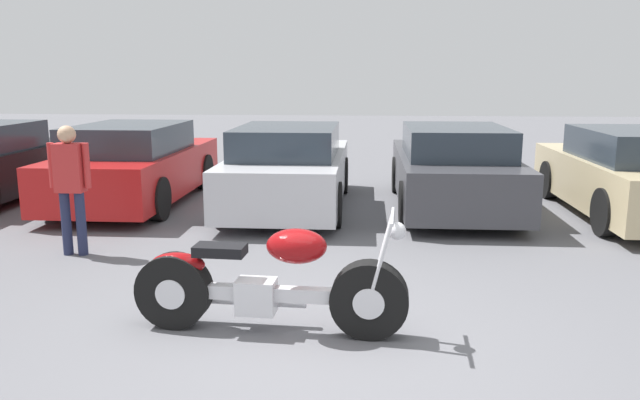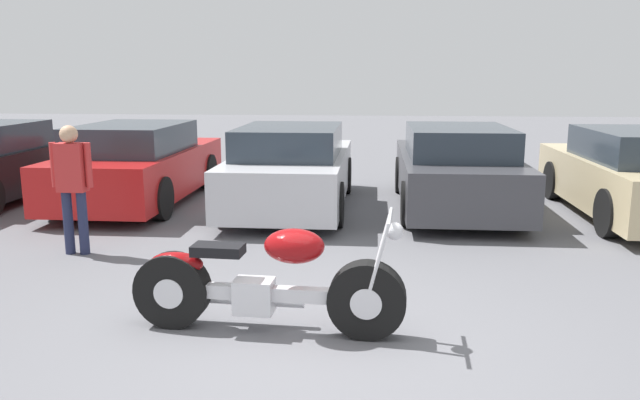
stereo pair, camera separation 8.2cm
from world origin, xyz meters
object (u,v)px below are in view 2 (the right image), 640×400
object	(u,v)px
motorcycle	(265,284)
parked_car_silver	(292,169)
parked_car_dark_grey	(455,169)
person_standing	(72,179)
parked_car_champagne	(635,175)
parked_car_red	(139,165)

from	to	relation	value
motorcycle	parked_car_silver	size ratio (longest dim) A/B	0.54
motorcycle	parked_car_dark_grey	bearing A→B (deg)	66.99
person_standing	parked_car_champagne	bearing A→B (deg)	19.54
motorcycle	parked_car_silver	xyz separation A→B (m)	(-0.46, 5.16, 0.23)
parked_car_red	parked_car_champagne	world-z (taller)	same
parked_car_dark_grey	parked_car_champagne	world-z (taller)	same
motorcycle	parked_car_champagne	size ratio (longest dim) A/B	0.54
parked_car_dark_grey	parked_car_champagne	distance (m)	2.75
parked_car_silver	parked_car_champagne	size ratio (longest dim) A/B	1.00
parked_car_silver	person_standing	world-z (taller)	person_standing
parked_car_silver	parked_car_champagne	distance (m)	5.44
parked_car_red	parked_car_dark_grey	distance (m)	5.44
motorcycle	parked_car_champagne	world-z (taller)	parked_car_champagne
motorcycle	parked_car_dark_grey	distance (m)	5.79
motorcycle	person_standing	world-z (taller)	person_standing
parked_car_dark_grey	person_standing	distance (m)	5.95
parked_car_champagne	motorcycle	bearing A→B (deg)	-135.32
parked_car_silver	parked_car_dark_grey	size ratio (longest dim) A/B	1.00
parked_car_silver	parked_car_dark_grey	xyz separation A→B (m)	(2.72, 0.16, 0.00)
motorcycle	parked_car_red	distance (m)	6.26
parked_car_red	parked_car_silver	xyz separation A→B (m)	(2.72, -0.22, 0.00)
motorcycle	parked_car_champagne	xyz separation A→B (m)	(4.98, 4.93, 0.23)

